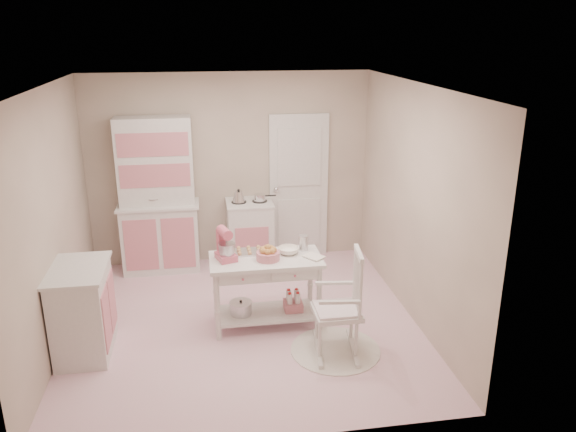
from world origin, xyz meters
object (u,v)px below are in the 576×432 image
object	(u,v)px
hutch	(158,196)
bread_basket	(268,256)
work_table	(266,292)
stove	(250,234)
stand_mixer	(226,245)
rocking_chair	(337,302)
base_cabinet	(83,310)

from	to	relation	value
hutch	bread_basket	world-z (taller)	hutch
work_table	bread_basket	xyz separation A→B (m)	(0.02, -0.05, 0.45)
stove	stand_mixer	bearing A→B (deg)	-103.75
stove	bread_basket	size ratio (longest dim) A/B	3.68
rocking_chair	work_table	world-z (taller)	rocking_chair
stove	bread_basket	xyz separation A→B (m)	(0.04, -1.72, 0.39)
rocking_chair	hutch	bearing A→B (deg)	135.13
hutch	work_table	world-z (taller)	hutch
work_table	stand_mixer	world-z (taller)	stand_mixer
stove	bread_basket	world-z (taller)	stove
hutch	bread_basket	size ratio (longest dim) A/B	8.32
bread_basket	rocking_chair	bearing A→B (deg)	-44.17
stove	work_table	size ratio (longest dim) A/B	0.77
hutch	base_cabinet	world-z (taller)	hutch
hutch	rocking_chair	distance (m)	3.04
stove	stand_mixer	world-z (taller)	stand_mixer
bread_basket	base_cabinet	bearing A→B (deg)	-174.19
stand_mixer	hutch	bearing A→B (deg)	97.50
rocking_chair	bread_basket	size ratio (longest dim) A/B	4.40
bread_basket	stand_mixer	bearing A→B (deg)	170.96
rocking_chair	stove	bearing A→B (deg)	112.76
base_cabinet	stand_mixer	bearing A→B (deg)	10.24
stove	work_table	xyz separation A→B (m)	(0.02, -1.67, -0.06)
rocking_chair	work_table	distance (m)	0.91
hutch	bread_basket	bearing A→B (deg)	-55.12
base_cabinet	stove	bearing A→B (deg)	45.85
rocking_chair	stand_mixer	bearing A→B (deg)	154.88
rocking_chair	work_table	bearing A→B (deg)	141.59
stove	work_table	bearing A→B (deg)	-89.47
base_cabinet	hutch	bearing A→B (deg)	71.45
rocking_chair	stand_mixer	size ratio (longest dim) A/B	3.24
hutch	work_table	size ratio (longest dim) A/B	1.73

